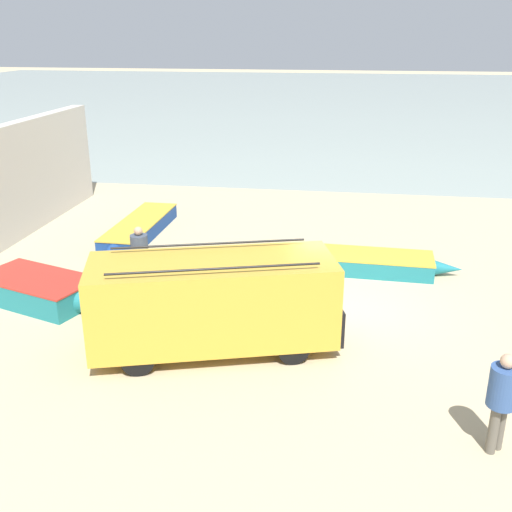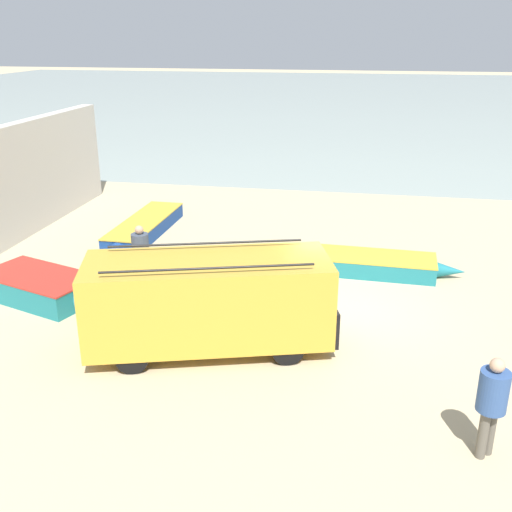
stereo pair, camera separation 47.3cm
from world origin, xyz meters
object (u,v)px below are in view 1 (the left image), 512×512
Objects in this scene: fishing_rowboat_3 at (41,290)px; fishing_rowboat_2 at (138,229)px; fisherman_1 at (140,252)px; fishing_rowboat_0 at (371,263)px; fisherman_0 at (502,394)px; parked_van at (214,301)px.

fishing_rowboat_2 is at bearing 101.32° from fishing_rowboat_3.
fishing_rowboat_2 is 3.17× the size of fisherman_1.
fisherman_0 reaches higher than fishing_rowboat_0.
fishing_rowboat_0 is 8.12m from fisherman_0.
parked_van reaches higher than fisherman_0.
fisherman_0 is at bearing 162.13° from fisherman_1.
fishing_rowboat_2 is at bearing -179.68° from fisherman_0.
fishing_rowboat_2 is at bearing -52.60° from fisherman_1.
parked_van is 1.46× the size of fishing_rowboat_3.
fisherman_1 is at bearing -168.91° from fisherman_0.
fisherman_1 is (2.29, 1.24, 0.73)m from fishing_rowboat_3.
parked_van is 5.36m from fishing_rowboat_3.
parked_van reaches higher than fishing_rowboat_2.
fishing_rowboat_0 is at bearing 39.05° from parked_van.
fisherman_0 is (10.39, -4.36, 0.77)m from fishing_rowboat_3.
parked_van is 3.07× the size of fisherman_0.
fishing_rowboat_3 is 2.10× the size of fisherman_0.
fisherman_1 reaches higher than fishing_rowboat_2.
fishing_rowboat_2 is (-7.84, 1.97, -0.00)m from fishing_rowboat_0.
fisherman_1 is at bearing 115.68° from parked_van.
fishing_rowboat_3 reaches higher than fishing_rowboat_0.
parked_van is at bearing -160.41° from fisherman_0.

